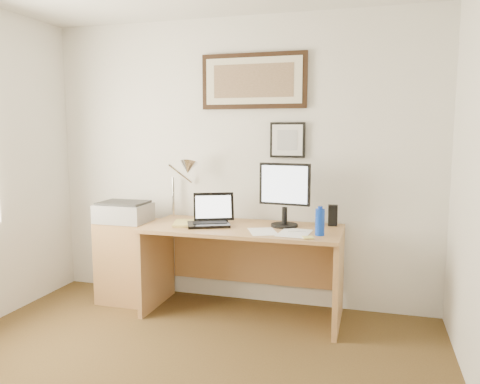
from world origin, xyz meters
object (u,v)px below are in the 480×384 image
(book, at_px, (174,223))
(side_cabinet, at_px, (130,261))
(laptop, at_px, (210,218))
(water_bottle, at_px, (320,222))
(printer, at_px, (124,212))
(desk, at_px, (245,252))
(lcd_monitor, at_px, (285,191))

(book, bearing_deg, side_cabinet, 166.42)
(book, xyz_separation_m, laptop, (0.30, 0.07, 0.05))
(book, bearing_deg, water_bottle, -3.35)
(side_cabinet, bearing_deg, printer, -122.46)
(desk, height_order, printer, printer)
(book, distance_m, printer, 0.52)
(desk, bearing_deg, side_cabinet, -178.11)
(lcd_monitor, distance_m, printer, 1.44)
(desk, bearing_deg, printer, -176.24)
(book, xyz_separation_m, printer, (-0.52, 0.08, 0.06))
(lcd_monitor, height_order, printer, lcd_monitor)
(desk, relative_size, printer, 3.64)
(desk, bearing_deg, water_bottle, -19.39)
(water_bottle, relative_size, book, 0.73)
(lcd_monitor, bearing_deg, side_cabinet, -177.99)
(laptop, relative_size, lcd_monitor, 0.80)
(book, distance_m, laptop, 0.31)
(side_cabinet, relative_size, desk, 0.46)
(water_bottle, xyz_separation_m, lcd_monitor, (-0.32, 0.24, 0.19))
(water_bottle, height_order, desk, water_bottle)
(book, height_order, lcd_monitor, lcd_monitor)
(printer, bearing_deg, laptop, -0.73)
(side_cabinet, bearing_deg, desk, 1.89)
(desk, bearing_deg, lcd_monitor, 2.42)
(desk, height_order, lcd_monitor, lcd_monitor)
(side_cabinet, distance_m, water_bottle, 1.79)
(book, xyz_separation_m, lcd_monitor, (0.90, 0.17, 0.28))
(laptop, bearing_deg, water_bottle, -8.85)
(desk, distance_m, lcd_monitor, 0.62)
(side_cabinet, height_order, water_bottle, water_bottle)
(book, height_order, printer, printer)
(water_bottle, bearing_deg, book, 176.65)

